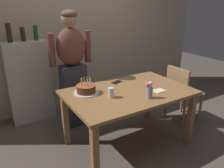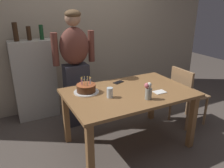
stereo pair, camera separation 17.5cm
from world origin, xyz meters
The scene contains 11 objects.
ground_plane centered at (0.00, 0.00, 0.00)m, with size 10.00×10.00×0.00m, color #564C44.
back_wall centered at (0.00, 1.55, 1.30)m, with size 5.20×0.10×2.60m, color tan.
dining_table centered at (0.00, 0.00, 0.64)m, with size 1.50×0.96×0.74m.
birthday_cake centered at (-0.47, 0.21, 0.79)m, with size 0.30×0.30×0.19m.
water_glass_near centered at (-0.28, -0.05, 0.80)m, with size 0.07×0.07×0.12m, color silver.
cell_phone centered at (0.04, 0.33, 0.74)m, with size 0.14×0.07×0.01m, color black.
napkin_stack centered at (0.31, -0.19, 0.74)m, with size 0.14×0.11×0.01m, color white.
flower_vase centered at (0.07, -0.29, 0.84)m, with size 0.09×0.07×0.20m.
person_man_bearded centered at (-0.39, 0.82, 0.87)m, with size 0.61×0.27×1.66m.
dining_chair centered at (1.01, 0.06, 0.52)m, with size 0.42×0.42×0.87m.
shelf_cabinet centered at (-0.89, 1.33, 0.62)m, with size 0.62×0.30×1.49m.
Camera 2 is at (-1.30, -2.08, 1.75)m, focal length 35.35 mm.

